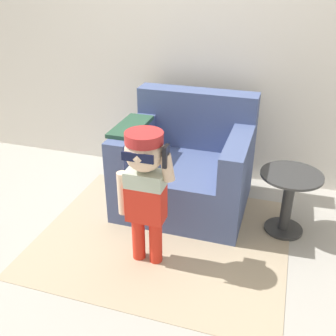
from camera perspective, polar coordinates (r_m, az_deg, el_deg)
name	(u,v)px	position (r m, az deg, el deg)	size (l,w,h in m)	color
ground_plane	(173,208)	(3.25, 0.76, -5.77)	(10.00, 10.00, 0.00)	#ADA89E
wall_back	(199,30)	(3.46, 4.59, 19.32)	(10.00, 0.05, 2.60)	silver
armchair	(187,167)	(3.18, 2.73, 0.15)	(1.01, 0.88, 0.88)	#475684
person_child	(145,179)	(2.39, -3.37, -1.64)	(0.38, 0.28, 0.92)	red
side_table	(288,197)	(2.97, 17.06, -4.05)	(0.44, 0.44, 0.48)	#333333
rug	(163,237)	(2.93, -0.66, -9.92)	(1.77, 1.48, 0.01)	tan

